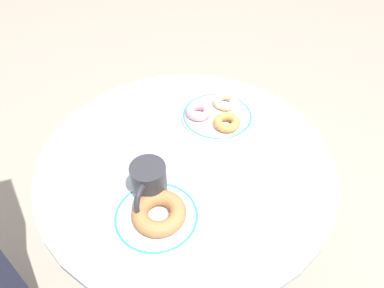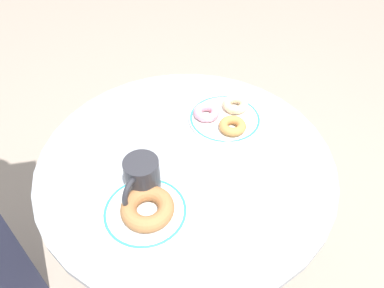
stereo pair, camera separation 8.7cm
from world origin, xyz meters
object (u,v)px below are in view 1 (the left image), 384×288
Objects in this scene: paper_napkin at (263,213)px; donut_old_fashioned at (227,122)px; cafe_table at (187,212)px; plate_right at (217,116)px; donut_cinnamon at (159,213)px; donut_pink_frosted at (199,111)px; plate_left at (156,217)px; coffee_mug at (148,183)px; donut_glazed at (225,101)px.

donut_old_fashioned is at bearing 42.88° from paper_napkin.
plate_right is at bearing 2.00° from cafe_table.
donut_cinnamon is (-0.36, -0.05, 0.02)m from plate_right.
donut_pink_frosted is 1.00× the size of donut_old_fashioned.
coffee_mug reaches higher than plate_left.
donut_pink_frosted is at bearing 15.36° from donut_cinnamon.
donut_old_fashioned is 0.28m from paper_napkin.
paper_napkin is (-0.23, -0.23, -0.00)m from plate_right.
donut_glazed is at bearing 1.69° from cafe_table.
donut_pink_frosted is at bearing 13.85° from plate_left.
donut_cinnamon is at bearing 124.45° from paper_napkin.
donut_glazed is 0.57× the size of paper_napkin.
donut_glazed is 1.00× the size of donut_old_fashioned.
paper_napkin is 1.04× the size of coffee_mug.
paper_napkin is at bearing -140.53° from donut_glazed.
donut_pink_frosted is 0.29m from coffee_mug.
donut_pink_frosted reaches higher than plate_right.
plate_left reaches higher than cafe_table.
paper_napkin is at bearing -57.06° from plate_left.
donut_old_fashioned is 0.57× the size of paper_napkin.
coffee_mug reaches higher than paper_napkin.
donut_pink_frosted is (-0.03, 0.04, 0.02)m from plate_right.
plate_left is 1.60× the size of donut_cinnamon.
plate_right is 1.64× the size of coffee_mug.
coffee_mug is (0.04, 0.04, 0.04)m from plate_left.
coffee_mug is at bearing 170.36° from donut_old_fashioned.
donut_old_fashioned is at bearing 0.87° from donut_cinnamon.
donut_pink_frosted is at bearing 18.10° from cafe_table.
coffee_mug is (-0.14, 0.01, 0.28)m from cafe_table.
plate_left is 2.56× the size of donut_glazed.
paper_napkin is at bearing -137.12° from donut_old_fashioned.
donut_cinnamon is 0.07m from coffee_mug.
plate_left is at bearing -173.93° from plate_right.
cafe_table is at bearing 10.08° from plate_left.
donut_glazed is at bearing 28.82° from donut_old_fashioned.
donut_glazed is (0.41, 0.04, 0.02)m from plate_left.
coffee_mug reaches higher than donut_old_fashioned.
donut_glazed is 0.60× the size of coffee_mug.
plate_left is at bearing -166.15° from donut_pink_frosted.
donut_old_fashioned is at bearing -91.39° from donut_pink_frosted.
plate_left is at bearing -174.60° from donut_glazed.
donut_cinnamon is 0.92× the size of paper_napkin.
coffee_mug is at bearing 109.65° from paper_napkin.
donut_glazed reaches higher than paper_napkin.
donut_cinnamon reaches higher than donut_pink_frosted.
donut_old_fashioned is at bearing -0.79° from plate_left.
plate_right is 0.05m from donut_glazed.
paper_napkin is 0.26m from coffee_mug.
donut_glazed is 1.00× the size of donut_pink_frosted.
donut_pink_frosted is at bearing 88.61° from donut_old_fashioned.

